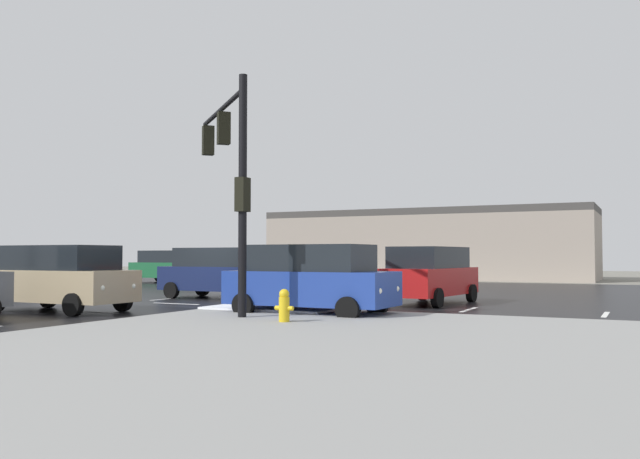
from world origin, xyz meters
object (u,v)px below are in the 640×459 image
at_px(suv_red, 429,274).
at_px(suv_navy, 219,272).
at_px(suv_tan, 60,277).
at_px(suv_blue, 311,278).
at_px(traffic_signal_mast, 231,163).
at_px(suv_green, 167,266).
at_px(fire_hydrant, 284,305).

relative_size(suv_red, suv_navy, 1.02).
xyz_separation_m(suv_red, suv_tan, (-9.22, -8.20, 0.00)).
height_order(suv_red, suv_blue, same).
distance_m(traffic_signal_mast, suv_navy, 8.92).
height_order(suv_green, suv_navy, same).
bearing_deg(suv_tan, suv_blue, 15.78).
bearing_deg(suv_navy, fire_hydrant, -44.68).
relative_size(fire_hydrant, suv_red, 0.16).
bearing_deg(suv_red, suv_navy, 101.56).
bearing_deg(suv_navy, traffic_signal_mast, -50.67).
xyz_separation_m(traffic_signal_mast, suv_green, (-16.72, 17.88, -3.27)).
bearing_deg(suv_blue, traffic_signal_mast, -144.62).
xyz_separation_m(suv_green, suv_red, (20.21, -10.44, 0.00)).
bearing_deg(suv_green, suv_navy, -39.10).
relative_size(suv_red, suv_tan, 1.02).
height_order(suv_navy, suv_blue, same).
relative_size(traffic_signal_mast, suv_navy, 1.30).
relative_size(traffic_signal_mast, suv_tan, 1.31).
bearing_deg(suv_green, suv_blue, -37.15).
relative_size(traffic_signal_mast, suv_red, 1.28).
xyz_separation_m(traffic_signal_mast, suv_navy, (-4.97, 6.65, -3.27)).
bearing_deg(suv_green, traffic_signal_mast, -42.30).
xyz_separation_m(suv_green, suv_navy, (11.74, -11.23, 0.00)).
height_order(traffic_signal_mast, fire_hydrant, traffic_signal_mast).
distance_m(traffic_signal_mast, fire_hydrant, 4.85).
distance_m(traffic_signal_mast, suv_blue, 3.98).
bearing_deg(traffic_signal_mast, suv_blue, -103.49).
height_order(suv_red, suv_tan, same).
bearing_deg(suv_tan, suv_green, 121.40).
bearing_deg(suv_green, suv_red, -22.70).
relative_size(traffic_signal_mast, fire_hydrant, 8.04).
height_order(traffic_signal_mast, suv_blue, traffic_signal_mast).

